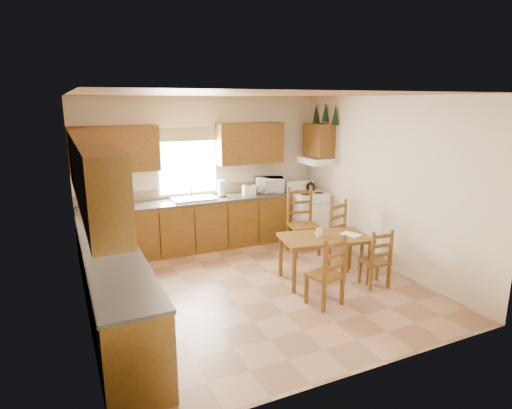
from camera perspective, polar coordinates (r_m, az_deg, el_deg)
name	(u,v)px	position (r m, az deg, el deg)	size (l,w,h in m)	color
floor	(255,287)	(6.29, -0.08, -10.97)	(4.50, 4.50, 0.00)	#9F7557
ceiling	(255,94)	(5.72, -0.09, 14.46)	(4.50, 4.50, 0.00)	brown
wall_left	(79,214)	(5.34, -22.56, -1.17)	(4.50, 4.50, 0.00)	beige
wall_right	(384,183)	(7.09, 16.66, 2.75)	(4.50, 4.50, 0.00)	beige
wall_back	(204,172)	(7.92, -7.00, 4.31)	(4.50, 4.50, 0.00)	beige
wall_front	(360,245)	(4.00, 13.71, -5.22)	(4.50, 4.50, 0.00)	beige
lower_cab_back	(190,226)	(7.73, -8.75, -2.90)	(3.75, 0.60, 0.88)	brown
lower_cab_left	(114,287)	(5.50, -18.44, -10.42)	(0.60, 3.60, 0.88)	brown
counter_back	(189,201)	(7.61, -8.88, 0.42)	(3.75, 0.63, 0.04)	#413C38
counter_left	(111,251)	(5.34, -18.81, -5.90)	(0.63, 3.60, 0.04)	#413C38
backsplash	(185,192)	(7.86, -9.50, 1.64)	(3.75, 0.01, 0.18)	#8A7052
upper_cab_back_left	(115,149)	(7.36, -18.31, 7.00)	(1.41, 0.33, 0.75)	brown
upper_cab_back_right	(250,143)	(8.01, -0.80, 8.16)	(1.25, 0.33, 0.75)	brown
upper_cab_left	(91,172)	(5.10, -21.13, 4.12)	(0.33, 3.60, 0.75)	brown
upper_cab_stove	(318,140)	(8.21, 8.33, 8.47)	(0.33, 0.62, 0.62)	brown
range_hood	(316,161)	(8.22, 7.95, 5.83)	(0.44, 0.62, 0.12)	white
window_frame	(188,162)	(7.77, -9.08, 5.56)	(1.13, 0.02, 1.18)	white
window_pane	(188,162)	(7.77, -9.07, 5.56)	(1.05, 0.01, 1.10)	white
window_valance	(187,134)	(7.69, -9.16, 9.22)	(1.19, 0.01, 0.24)	#475C2F
sink_basin	(193,199)	(7.62, -8.35, 0.77)	(0.75, 0.45, 0.04)	silver
pine_decal_a	(335,115)	(7.99, 10.53, 11.70)	(0.22, 0.22, 0.36)	black
pine_decal_b	(325,112)	(8.25, 9.23, 12.08)	(0.22, 0.22, 0.36)	black
pine_decal_c	(316,114)	(8.52, 7.99, 11.90)	(0.22, 0.22, 0.36)	black
stove	(307,216)	(8.35, 6.86, -1.52)	(0.61, 0.63, 0.90)	white
coffeemaker	(99,200)	(7.29, -20.15, 0.54)	(0.18, 0.21, 0.30)	white
paper_towel	(221,189)	(7.79, -4.65, 2.13)	(0.13, 0.13, 0.30)	white
toaster	(249,190)	(7.92, -0.94, 1.91)	(0.22, 0.14, 0.18)	white
microwave	(269,185)	(8.15, 1.81, 2.63)	(0.48, 0.35, 0.29)	white
dining_table	(324,258)	(6.49, 9.06, -7.08)	(1.28, 0.73, 0.68)	brown
chair_near_left	(375,257)	(6.42, 15.58, -6.81)	(0.36, 0.34, 0.86)	brown
chair_near_right	(325,270)	(5.69, 9.18, -8.65)	(0.40, 0.38, 0.95)	brown
chair_far_left	(304,222)	(7.50, 6.40, -2.28)	(0.48, 0.46, 1.15)	brown
chair_far_right	(346,236)	(6.99, 11.95, -4.08)	(0.44, 0.42, 1.05)	brown
table_paper	(351,234)	(6.53, 12.53, -3.91)	(0.21, 0.28, 0.00)	white
table_card	(320,232)	(6.35, 8.47, -3.66)	(0.09, 0.02, 0.13)	white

